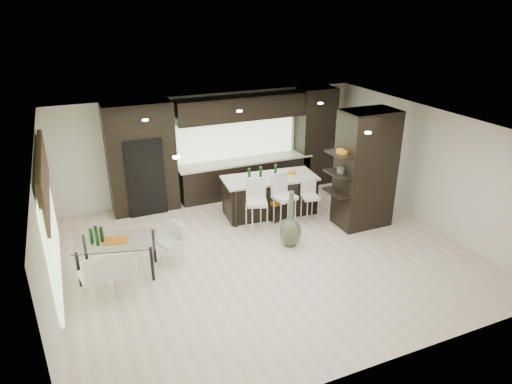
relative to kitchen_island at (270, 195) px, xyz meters
name	(u,v)px	position (x,y,z in m)	size (l,w,h in m)	color
ground	(267,253)	(-0.86, -1.76, -0.47)	(8.00, 8.00, 0.00)	beige
back_wall	(212,145)	(-0.86, 1.74, 0.88)	(8.00, 0.02, 2.70)	beige
left_wall	(48,231)	(-4.86, -1.76, 0.88)	(0.02, 7.00, 2.70)	beige
right_wall	(427,166)	(3.14, -1.76, 0.88)	(0.02, 7.00, 2.70)	beige
ceiling	(269,127)	(-0.86, -1.76, 2.23)	(8.00, 7.00, 0.02)	white
window_left	(51,226)	(-4.82, -1.56, 0.88)	(0.04, 3.20, 1.90)	#B2D199
window_back	(234,136)	(-0.26, 1.70, 1.08)	(3.40, 0.04, 1.20)	#B2D199
stone_accent	(43,176)	(-4.79, -1.56, 1.78)	(0.08, 3.00, 0.80)	brown
ceiling_spots	(263,125)	(-0.86, -1.51, 2.21)	(4.00, 3.00, 0.02)	white
back_cabinetry	(235,147)	(-0.36, 1.41, 0.88)	(6.80, 0.68, 2.70)	black
refrigerator	(144,174)	(-2.76, 1.36, 0.48)	(0.90, 0.68, 1.90)	black
partition_column	(365,169)	(1.74, -1.36, 0.88)	(1.20, 0.80, 2.70)	black
kitchen_island	(270,195)	(0.00, 0.00, 0.00)	(2.26, 0.97, 0.94)	black
stool_left	(257,212)	(-0.69, -0.81, 0.03)	(0.44, 0.44, 1.01)	beige
stool_mid	(284,206)	(0.00, -0.81, 0.04)	(0.45, 0.45, 1.02)	beige
stool_right	(310,204)	(0.69, -0.77, -0.05)	(0.37, 0.37, 0.84)	beige
bench	(287,203)	(0.42, -0.14, -0.21)	(1.33, 0.51, 0.51)	black
floor_vase	(291,219)	(-0.28, -1.65, 0.16)	(0.46, 0.46, 1.25)	#404E37
dining_table	(118,257)	(-3.79, -1.33, -0.12)	(1.47, 0.83, 0.71)	white
chair_near	(123,273)	(-3.79, -2.06, -0.03)	(0.47, 0.47, 0.88)	beige
chair_far	(96,279)	(-4.25, -2.06, -0.02)	(0.49, 0.49, 0.90)	beige
chair_end	(171,245)	(-2.77, -1.33, -0.09)	(0.42, 0.42, 0.77)	beige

